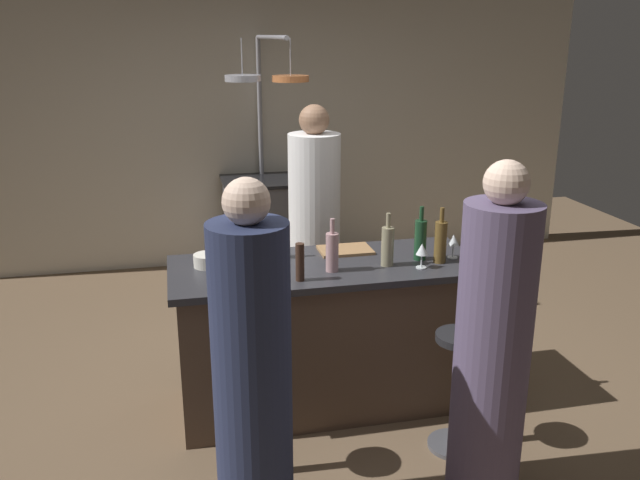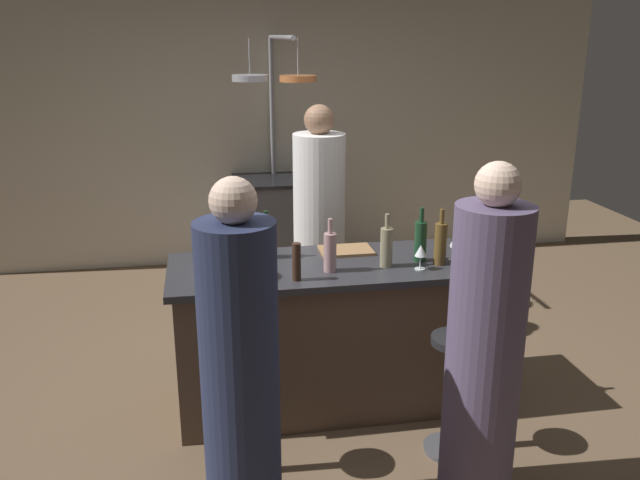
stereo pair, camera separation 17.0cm
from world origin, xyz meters
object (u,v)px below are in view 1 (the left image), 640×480
object	(u,v)px
guest_left	(252,376)
pepper_mill	(300,262)
guest_right	(492,350)
bar_stool_left	(250,411)
mixing_bowl_steel	(252,272)
wine_bottle_green	(420,239)
wine_bottle_red	(267,241)
wine_bottle_rose	(332,251)
wine_glass_by_chef	(453,241)
stove_range	(266,225)
cutting_board	(345,250)
wine_glass_near_right_guest	(422,250)
bar_stool_right	(457,386)
wine_bottle_white	(388,245)
mixing_bowl_ceramic	(207,260)
wine_bottle_amber	(441,241)
chef	(314,236)

from	to	relation	value
guest_left	pepper_mill	xyz separation A→B (m)	(0.36, 0.73, 0.25)
guest_left	guest_right	distance (m)	1.12
bar_stool_left	mixing_bowl_steel	size ratio (longest dim) A/B	3.29
guest_right	wine_bottle_green	size ratio (longest dim) A/B	5.17
wine_bottle_red	wine_bottle_rose	world-z (taller)	wine_bottle_rose
wine_glass_by_chef	wine_bottle_rose	bearing A→B (deg)	-175.36
mixing_bowl_steel	stove_range	bearing A→B (deg)	80.30
cutting_board	wine_glass_near_right_guest	xyz separation A→B (m)	(0.35, -0.39, 0.10)
bar_stool_right	wine_bottle_white	bearing A→B (deg)	114.71
stove_range	bar_stool_left	xyz separation A→B (m)	(-0.53, -3.07, -0.07)
wine_bottle_green	mixing_bowl_steel	world-z (taller)	wine_bottle_green
bar_stool_left	wine_bottle_rose	distance (m)	0.98
bar_stool_left	wine_bottle_white	bearing A→B (deg)	30.80
bar_stool_right	wine_bottle_rose	world-z (taller)	wine_bottle_rose
wine_bottle_white	wine_glass_by_chef	xyz separation A→B (m)	(0.42, 0.04, -0.02)
cutting_board	mixing_bowl_ceramic	distance (m)	0.85
wine_glass_by_chef	wine_glass_near_right_guest	distance (m)	0.28
pepper_mill	mixing_bowl_ceramic	world-z (taller)	pepper_mill
wine_bottle_red	wine_bottle_white	bearing A→B (deg)	-22.95
guest_right	guest_left	bearing A→B (deg)	178.68
wine_bottle_amber	mixing_bowl_ceramic	xyz separation A→B (m)	(-1.33, 0.22, -0.09)
bar_stool_left	wine_glass_near_right_guest	xyz separation A→B (m)	(1.05, 0.43, 0.63)
chef	guest_right	size ratio (longest dim) A/B	1.04
pepper_mill	wine_glass_near_right_guest	xyz separation A→B (m)	(0.71, 0.04, 0.00)
chef	wine_bottle_green	bearing A→B (deg)	-64.71
pepper_mill	wine_bottle_rose	bearing A→B (deg)	27.95
wine_bottle_red	wine_bottle_white	distance (m)	0.71
stove_range	wine_glass_by_chef	size ratio (longest dim) A/B	6.10
wine_bottle_green	wine_bottle_white	bearing A→B (deg)	-165.16
guest_left	mixing_bowl_ceramic	size ratio (longest dim) A/B	10.30
pepper_mill	wine_glass_near_right_guest	world-z (taller)	pepper_mill
wine_bottle_red	wine_bottle_green	bearing A→B (deg)	-14.02
bar_stool_right	guest_right	bearing A→B (deg)	-92.22
wine_bottle_amber	mixing_bowl_ceramic	distance (m)	1.35
wine_bottle_green	wine_glass_by_chef	xyz separation A→B (m)	(0.20, -0.02, -0.02)
mixing_bowl_steel	wine_bottle_red	bearing A→B (deg)	68.65
guest_left	wine_bottle_green	distance (m)	1.47
wine_bottle_rose	bar_stool_left	bearing A→B (deg)	-137.32
bar_stool_left	wine_bottle_red	bearing A→B (deg)	74.95
wine_bottle_rose	pepper_mill	bearing A→B (deg)	-152.05
stove_range	bar_stool_right	size ratio (longest dim) A/B	1.31
mixing_bowl_steel	wine_glass_by_chef	bearing A→B (deg)	4.11
wine_bottle_white	wine_glass_near_right_guest	distance (m)	0.20
guest_right	mixing_bowl_ceramic	world-z (taller)	guest_right
cutting_board	mixing_bowl_steel	bearing A→B (deg)	-150.55
bar_stool_right	wine_bottle_white	xyz separation A→B (m)	(-0.24, 0.52, 0.64)
cutting_board	wine_bottle_green	bearing A→B (deg)	-31.60
stove_range	cutting_board	size ratio (longest dim) A/B	2.78
cutting_board	pepper_mill	xyz separation A→B (m)	(-0.37, -0.43, 0.10)
guest_left	cutting_board	world-z (taller)	guest_left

